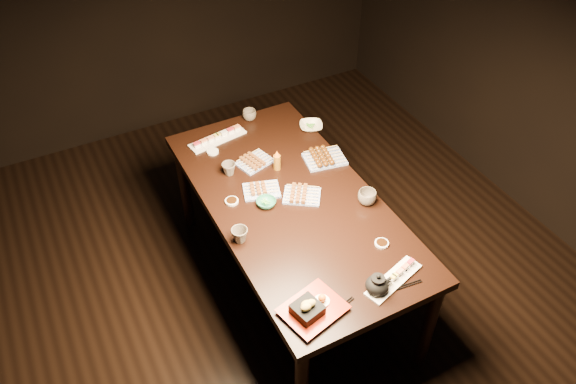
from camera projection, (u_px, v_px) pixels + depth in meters
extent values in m
plane|color=black|center=(301.00, 332.00, 3.40)|extent=(5.00, 5.00, 0.00)
cube|color=black|center=(292.00, 245.00, 3.42)|extent=(1.11, 1.90, 0.75)
imported|color=#277955|center=(266.00, 203.00, 3.12)|extent=(0.14, 0.14, 0.03)
imported|color=beige|center=(311.00, 126.00, 3.66)|extent=(0.20, 0.20, 0.04)
imported|color=#52493F|center=(240.00, 235.00, 2.91)|extent=(0.11, 0.11, 0.08)
imported|color=#52493F|center=(367.00, 197.00, 3.12)|extent=(0.13, 0.13, 0.08)
imported|color=#52493F|center=(229.00, 169.00, 3.31)|extent=(0.09, 0.09, 0.08)
imported|color=#52493F|center=(249.00, 115.00, 3.73)|extent=(0.12, 0.12, 0.07)
cylinder|color=brown|center=(277.00, 160.00, 3.33)|extent=(0.04, 0.04, 0.13)
cylinder|color=white|center=(232.00, 201.00, 3.15)|extent=(0.10, 0.10, 0.01)
cylinder|color=white|center=(315.00, 159.00, 3.43)|extent=(0.10, 0.10, 0.02)
cylinder|color=white|center=(382.00, 243.00, 2.91)|extent=(0.08, 0.08, 0.01)
cylinder|color=white|center=(213.00, 152.00, 3.48)|extent=(0.09, 0.09, 0.01)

